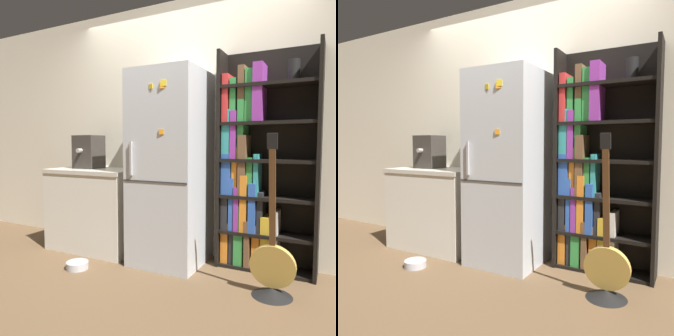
% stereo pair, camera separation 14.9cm
% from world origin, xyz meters
% --- Properties ---
extents(ground_plane, '(16.00, 16.00, 0.00)m').
position_xyz_m(ground_plane, '(0.00, 0.00, 0.00)').
color(ground_plane, brown).
extents(wall_back, '(8.00, 0.05, 2.60)m').
position_xyz_m(wall_back, '(0.00, 0.47, 1.30)').
color(wall_back, beige).
rests_on(wall_back, ground_plane).
extents(refrigerator, '(0.64, 0.68, 1.81)m').
position_xyz_m(refrigerator, '(-0.00, 0.12, 0.90)').
color(refrigerator, silver).
rests_on(refrigerator, ground_plane).
extents(bookshelf, '(0.86, 0.28, 1.98)m').
position_xyz_m(bookshelf, '(0.75, 0.33, 0.88)').
color(bookshelf, black).
rests_on(bookshelf, ground_plane).
extents(kitchen_counter, '(0.98, 0.64, 0.87)m').
position_xyz_m(kitchen_counter, '(-0.90, 0.14, 0.44)').
color(kitchen_counter, silver).
rests_on(kitchen_counter, ground_plane).
extents(espresso_machine, '(0.27, 0.31, 0.36)m').
position_xyz_m(espresso_machine, '(-1.02, 0.15, 1.05)').
color(espresso_machine, '#38332D').
rests_on(espresso_machine, kitchen_counter).
extents(guitar, '(0.34, 0.30, 1.21)m').
position_xyz_m(guitar, '(1.00, -0.20, 0.17)').
color(guitar, black).
rests_on(guitar, ground_plane).
extents(pet_bowl, '(0.20, 0.20, 0.06)m').
position_xyz_m(pet_bowl, '(-0.67, -0.44, 0.04)').
color(pet_bowl, '#B7B7BC').
rests_on(pet_bowl, ground_plane).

